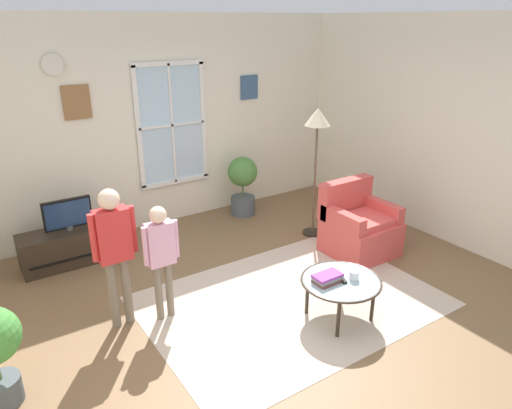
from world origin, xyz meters
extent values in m
cube|color=brown|center=(0.00, 0.00, -0.01)|extent=(6.21, 6.07, 0.02)
cube|color=silver|center=(0.00, 2.80, 1.39)|extent=(5.61, 0.12, 2.78)
cube|color=silver|center=(0.22, 2.73, 1.37)|extent=(0.94, 0.02, 1.60)
cube|color=white|center=(0.22, 2.71, 2.16)|extent=(1.00, 0.04, 0.06)
cube|color=white|center=(0.22, 2.71, 0.57)|extent=(1.00, 0.04, 0.06)
cube|color=white|center=(-0.25, 2.71, 1.37)|extent=(0.06, 0.04, 1.60)
cube|color=white|center=(0.69, 2.71, 1.37)|extent=(0.06, 0.04, 1.60)
cube|color=white|center=(0.22, 2.71, 1.37)|extent=(0.03, 0.04, 1.60)
cube|color=white|center=(0.22, 2.71, 1.37)|extent=(0.94, 0.04, 0.03)
cube|color=olive|center=(-0.97, 2.72, 1.78)|extent=(0.32, 0.03, 0.40)
cube|color=#38567A|center=(1.47, 2.72, 1.77)|extent=(0.28, 0.03, 0.34)
cylinder|color=silver|center=(-1.17, 2.71, 2.22)|extent=(0.24, 0.04, 0.24)
cube|color=silver|center=(2.87, 0.00, 1.39)|extent=(0.12, 5.47, 2.78)
cube|color=#C6B29E|center=(0.27, 0.10, 0.00)|extent=(2.88, 2.08, 0.01)
cube|color=#2D2319|center=(-1.36, 2.19, 0.21)|extent=(1.15, 0.41, 0.42)
cube|color=black|center=(-1.36, 1.98, 0.15)|extent=(1.04, 0.02, 0.02)
cylinder|color=#4C4C4C|center=(-1.36, 2.19, 0.45)|extent=(0.08, 0.08, 0.05)
cube|color=black|center=(-1.36, 2.19, 0.62)|extent=(0.54, 0.05, 0.34)
cube|color=navy|center=(-1.36, 2.16, 0.62)|extent=(0.50, 0.01, 0.30)
cube|color=#D14C47|center=(1.62, 0.48, 0.21)|extent=(0.76, 0.72, 0.42)
cube|color=#D14C47|center=(1.62, 0.78, 0.65)|extent=(0.76, 0.16, 0.45)
cube|color=#D14C47|center=(1.30, 0.48, 0.52)|extent=(0.12, 0.65, 0.20)
cube|color=#D14C47|center=(1.94, 0.48, 0.52)|extent=(0.12, 0.65, 0.20)
cube|color=#E1524D|center=(1.62, 0.43, 0.46)|extent=(0.61, 0.50, 0.08)
cylinder|color=#99B2B7|center=(0.48, -0.37, 0.40)|extent=(0.74, 0.74, 0.02)
torus|color=#3F3328|center=(0.48, -0.37, 0.40)|extent=(0.76, 0.76, 0.02)
cylinder|color=#33281E|center=(0.27, -0.16, 0.20)|extent=(0.04, 0.04, 0.39)
cylinder|color=#33281E|center=(0.70, -0.16, 0.20)|extent=(0.04, 0.04, 0.39)
cylinder|color=#33281E|center=(0.27, -0.59, 0.20)|extent=(0.04, 0.04, 0.39)
cylinder|color=#33281E|center=(0.70, -0.59, 0.20)|extent=(0.04, 0.04, 0.39)
cube|color=brown|center=(0.36, -0.32, 0.42)|extent=(0.25, 0.17, 0.03)
cube|color=gray|center=(0.36, -0.32, 0.45)|extent=(0.25, 0.15, 0.03)
cube|color=purple|center=(0.36, -0.32, 0.47)|extent=(0.27, 0.16, 0.03)
cylinder|color=white|center=(0.60, -0.43, 0.45)|extent=(0.09, 0.09, 0.09)
cube|color=black|center=(0.50, -0.38, 0.42)|extent=(0.09, 0.15, 0.02)
cylinder|color=#726656|center=(-1.35, 0.68, 0.34)|extent=(0.08, 0.08, 0.68)
cylinder|color=#726656|center=(-1.22, 0.68, 0.34)|extent=(0.08, 0.08, 0.68)
cube|color=red|center=(-1.28, 0.68, 0.93)|extent=(0.30, 0.15, 0.48)
sphere|color=beige|center=(-1.28, 0.68, 1.26)|extent=(0.19, 0.19, 0.19)
cylinder|color=red|center=(-1.46, 0.66, 0.95)|extent=(0.06, 0.06, 0.44)
cylinder|color=red|center=(-1.11, 0.66, 0.95)|extent=(0.06, 0.06, 0.44)
cylinder|color=#726656|center=(-0.96, 0.56, 0.29)|extent=(0.07, 0.07, 0.58)
cylinder|color=#726656|center=(-0.85, 0.56, 0.29)|extent=(0.07, 0.07, 0.58)
cube|color=#DB9EBC|center=(-0.90, 0.56, 0.79)|extent=(0.25, 0.13, 0.41)
sphere|color=beige|center=(-0.90, 0.56, 1.07)|extent=(0.16, 0.16, 0.16)
cylinder|color=#DB9EBC|center=(-1.05, 0.54, 0.81)|extent=(0.05, 0.05, 0.37)
cylinder|color=#DB9EBC|center=(-0.76, 0.54, 0.81)|extent=(0.05, 0.05, 0.37)
cylinder|color=#4C565B|center=(1.11, 2.35, 0.13)|extent=(0.36, 0.36, 0.27)
cylinder|color=#4C7238|center=(1.11, 2.35, 0.35)|extent=(0.02, 0.02, 0.17)
sphere|color=#4A7D3B|center=(1.11, 2.35, 0.65)|extent=(0.43, 0.43, 0.43)
cylinder|color=#4C565B|center=(-2.36, 0.22, 0.11)|extent=(0.27, 0.27, 0.21)
cylinder|color=black|center=(1.51, 1.24, 0.01)|extent=(0.26, 0.26, 0.03)
cylinder|color=brown|center=(1.51, 1.24, 0.74)|extent=(0.03, 0.03, 1.48)
cone|color=beige|center=(1.51, 1.24, 1.58)|extent=(0.32, 0.32, 0.22)
camera|label=1|loc=(-2.32, -3.13, 2.69)|focal=33.05mm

